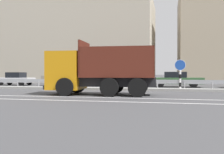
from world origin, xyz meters
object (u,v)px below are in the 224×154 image
at_px(dump_truck, 88,73).
at_px(median_road_sign, 180,74).
at_px(parked_car_2, 15,79).
at_px(parked_car_4, 113,78).
at_px(parked_car_3, 63,78).
at_px(parked_car_5, 176,79).

bearing_deg(dump_truck, median_road_sign, -54.63).
xyz_separation_m(dump_truck, parked_car_2, (-11.29, 9.84, -0.60)).
relative_size(parked_car_2, parked_car_4, 0.83).
xyz_separation_m(dump_truck, parked_car_4, (-0.57, 9.80, -0.51)).
distance_m(dump_truck, median_road_sign, 7.13).
xyz_separation_m(parked_car_3, parked_car_5, (11.16, 0.17, -0.08)).
height_order(median_road_sign, parked_car_5, median_road_sign).
bearing_deg(parked_car_5, median_road_sign, 0.18).
relative_size(median_road_sign, parked_car_5, 0.48).
relative_size(parked_car_2, parked_car_3, 0.96).
bearing_deg(parked_car_5, parked_car_4, -91.22).
height_order(parked_car_2, parked_car_3, parked_car_3).
bearing_deg(parked_car_4, parked_car_2, 93.55).
bearing_deg(parked_car_3, dump_truck, -148.52).
bearing_deg(parked_car_2, parked_car_4, -92.08).
relative_size(dump_truck, median_road_sign, 2.87).
distance_m(parked_car_2, parked_car_3, 5.60).
bearing_deg(parked_car_5, dump_truck, -30.39).
bearing_deg(median_road_sign, parked_car_4, 138.93).
distance_m(dump_truck, parked_car_2, 14.99).
bearing_deg(median_road_sign, parked_car_3, 155.25).
bearing_deg(parked_car_3, parked_car_2, 88.71).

